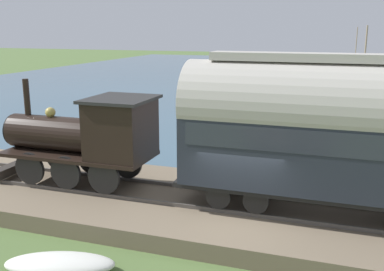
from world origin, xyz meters
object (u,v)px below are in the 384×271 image
rowboat_mid_harbor (82,126)px  beached_dinghy (60,264)px  rowboat_far_out (302,145)px  passenger_coach (335,129)px  sailboat_yellow (354,76)px  rowboat_near_shore (38,149)px  sailboat_red (359,117)px  steam_locomotive (90,134)px

rowboat_mid_harbor → beached_dinghy: rowboat_mid_harbor is taller
rowboat_far_out → rowboat_mid_harbor: size_ratio=0.90×
passenger_coach → rowboat_mid_harbor: bearing=56.5°
sailboat_yellow → rowboat_near_shore: sailboat_yellow is taller
sailboat_yellow → sailboat_red: (-24.91, -0.14, -0.07)m
rowboat_mid_harbor → beached_dinghy: size_ratio=0.86×
rowboat_near_shore → beached_dinghy: size_ratio=0.85×
passenger_coach → steam_locomotive: bearing=90.0°
beached_dinghy → steam_locomotive: bearing=21.4°
passenger_coach → sailboat_yellow: sailboat_yellow is taller
steam_locomotive → beached_dinghy: 5.36m
sailboat_red → rowboat_mid_harbor: (-6.95, 15.83, -0.27)m
steam_locomotive → sailboat_yellow: (41.53, -9.13, -1.81)m
steam_locomotive → rowboat_mid_harbor: (9.67, 6.57, -2.15)m
passenger_coach → rowboat_mid_harbor: 17.78m
sailboat_yellow → rowboat_far_out: (-32.08, 2.70, -0.37)m
sailboat_red → rowboat_mid_harbor: sailboat_red is taller
rowboat_far_out → rowboat_mid_harbor: rowboat_mid_harbor is taller
steam_locomotive → beached_dinghy: size_ratio=1.96×
passenger_coach → rowboat_near_shore: passenger_coach is taller
steam_locomotive → rowboat_near_shore: (4.49, 5.73, -2.19)m
sailboat_yellow → steam_locomotive: bearing=174.9°
passenger_coach → rowboat_far_out: size_ratio=3.91×
steam_locomotive → sailboat_red: (16.62, -9.26, -1.88)m
rowboat_mid_harbor → rowboat_near_shore: size_ratio=1.02×
sailboat_yellow → beached_dinghy: bearing=178.3°
steam_locomotive → sailboat_red: bearing=-29.1°
steam_locomotive → beached_dinghy: (-4.55, -1.79, -2.19)m
sailboat_yellow → rowboat_mid_harbor: bearing=161.1°
rowboat_far_out → beached_dinghy: bearing=155.3°
steam_locomotive → rowboat_far_out: bearing=-34.2°
sailboat_red → beached_dinghy: (-21.17, 7.48, -0.32)m
passenger_coach → beached_dinghy: 8.30m
sailboat_red → passenger_coach: bearing=162.8°
steam_locomotive → passenger_coach: bearing=-90.0°
sailboat_red → rowboat_mid_harbor: 17.29m
rowboat_near_shore → rowboat_far_out: bearing=-10.8°
rowboat_far_out → beached_dinghy: (-14.00, 4.64, -0.01)m
passenger_coach → sailboat_yellow: bearing=-1.5°
steam_locomotive → rowboat_far_out: size_ratio=2.52×
rowboat_near_shore → beached_dinghy: (-9.04, -7.52, -0.00)m
passenger_coach → sailboat_red: 16.87m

